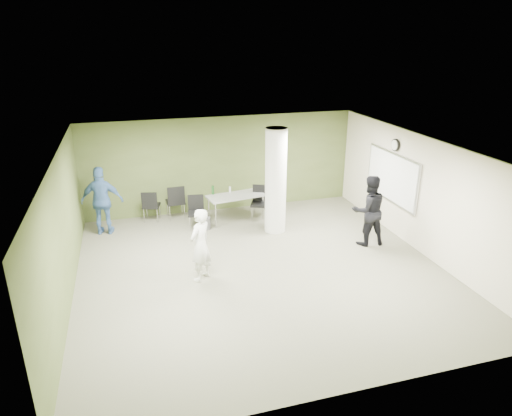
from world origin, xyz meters
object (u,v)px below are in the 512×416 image
object	(u,v)px
folding_table	(235,197)
man_blue	(102,201)
chair_back_left	(151,204)
man_black	(369,211)
woman_white	(200,245)

from	to	relation	value
folding_table	man_blue	size ratio (longest dim) A/B	0.92
chair_back_left	man_black	world-z (taller)	man_black
chair_back_left	man_blue	world-z (taller)	man_blue
man_blue	chair_back_left	bearing A→B (deg)	-147.04
woman_white	man_black	distance (m)	4.36
man_black	man_blue	size ratio (longest dim) A/B	0.98
man_blue	folding_table	bearing A→B (deg)	-169.65
man_black	man_blue	xyz separation A→B (m)	(-6.36, 2.51, 0.02)
chair_back_left	woman_white	distance (m)	3.71
man_black	man_blue	distance (m)	6.84
woman_white	man_black	bearing A→B (deg)	145.23
chair_back_left	man_black	distance (m)	5.95
folding_table	man_black	size ratio (longest dim) A/B	0.93
folding_table	man_blue	distance (m)	3.55
folding_table	man_blue	bearing A→B (deg)	169.78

